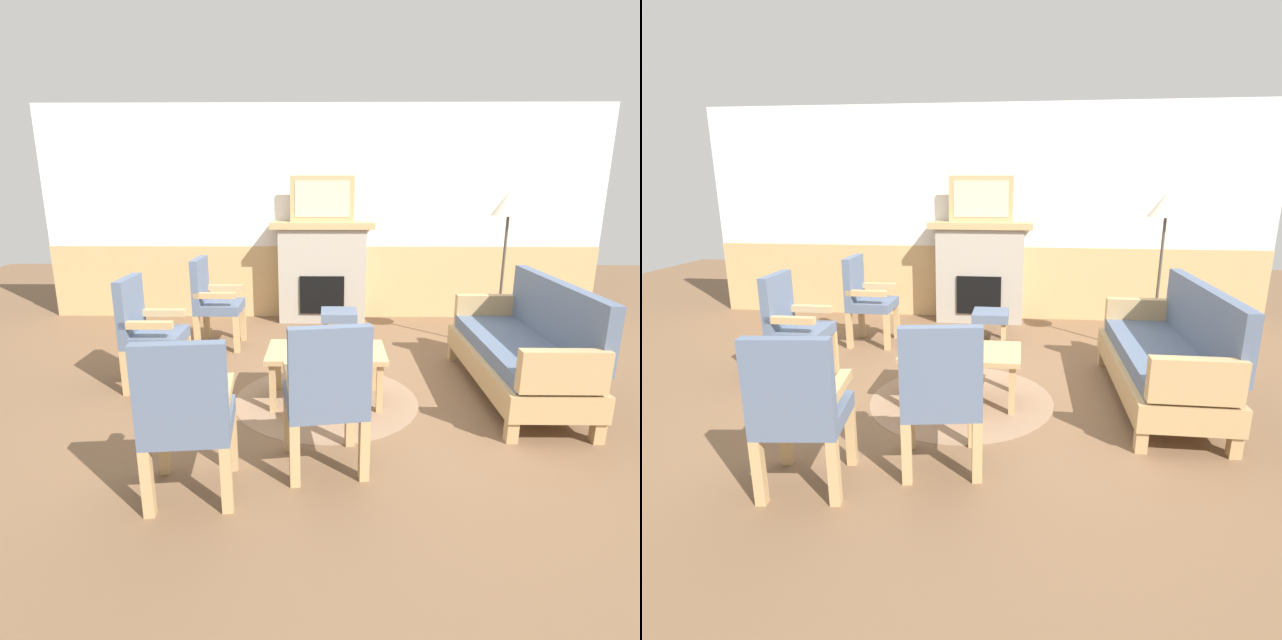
% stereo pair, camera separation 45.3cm
% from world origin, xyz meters
% --- Properties ---
extents(ground_plane, '(14.00, 14.00, 0.00)m').
position_xyz_m(ground_plane, '(0.00, 0.00, 0.00)').
color(ground_plane, brown).
extents(wall_back, '(7.20, 0.14, 2.70)m').
position_xyz_m(wall_back, '(0.00, 2.60, 1.31)').
color(wall_back, white).
rests_on(wall_back, ground_plane).
extents(fireplace, '(1.30, 0.44, 1.28)m').
position_xyz_m(fireplace, '(0.00, 2.35, 0.65)').
color(fireplace, '#A39989').
rests_on(fireplace, ground_plane).
extents(framed_picture, '(0.80, 0.04, 0.56)m').
position_xyz_m(framed_picture, '(0.00, 2.35, 1.56)').
color(framed_picture, tan).
rests_on(framed_picture, fireplace).
extents(couch, '(0.70, 1.80, 0.98)m').
position_xyz_m(couch, '(1.70, -0.01, 0.40)').
color(couch, tan).
rests_on(couch, ground_plane).
extents(coffee_table, '(0.96, 0.56, 0.44)m').
position_xyz_m(coffee_table, '(0.06, -0.17, 0.39)').
color(coffee_table, tan).
rests_on(coffee_table, ground_plane).
extents(round_rug, '(1.53, 1.53, 0.01)m').
position_xyz_m(round_rug, '(0.06, -0.17, 0.00)').
color(round_rug, '#896B51').
rests_on(round_rug, ground_plane).
extents(book_on_table, '(0.19, 0.20, 0.03)m').
position_xyz_m(book_on_table, '(0.01, -0.23, 0.46)').
color(book_on_table, black).
rests_on(book_on_table, coffee_table).
extents(footstool, '(0.40, 0.40, 0.36)m').
position_xyz_m(footstool, '(0.20, 1.44, 0.28)').
color(footstool, tan).
rests_on(footstool, ground_plane).
extents(armchair_near_fireplace, '(0.48, 0.48, 0.98)m').
position_xyz_m(armchair_near_fireplace, '(-1.18, 1.25, 0.54)').
color(armchair_near_fireplace, tan).
rests_on(armchair_near_fireplace, ground_plane).
extents(armchair_by_window_left, '(0.48, 0.48, 0.98)m').
position_xyz_m(armchair_by_window_left, '(-1.51, 0.12, 0.54)').
color(armchair_by_window_left, tan).
rests_on(armchair_by_window_left, ground_plane).
extents(armchair_front_left, '(0.55, 0.55, 0.98)m').
position_xyz_m(armchair_front_left, '(0.06, -1.22, 0.54)').
color(armchair_front_left, tan).
rests_on(armchair_front_left, ground_plane).
extents(armchair_front_center, '(0.53, 0.53, 0.98)m').
position_xyz_m(armchair_front_center, '(-0.70, -1.53, 0.54)').
color(armchair_front_center, tan).
rests_on(armchair_front_center, ground_plane).
extents(floor_lamp_by_couch, '(0.36, 0.36, 1.68)m').
position_xyz_m(floor_lamp_by_couch, '(1.92, 1.22, 1.45)').
color(floor_lamp_by_couch, '#332D28').
rests_on(floor_lamp_by_couch, ground_plane).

